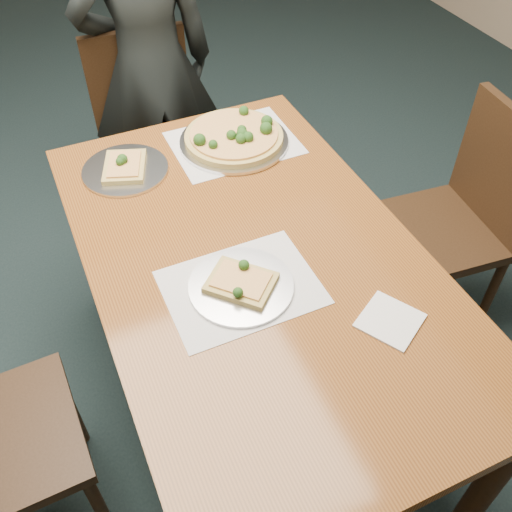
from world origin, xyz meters
name	(u,v)px	position (x,y,z in m)	size (l,w,h in m)	color
ground	(177,333)	(0.00, 0.00, 0.00)	(8.00, 8.00, 0.00)	black
dining_table	(256,278)	(0.18, -0.40, 0.66)	(0.90, 1.50, 0.75)	#623413
chair_far	(150,131)	(0.17, 0.68, 0.52)	(0.45, 0.45, 0.91)	black
chair_right	(460,214)	(1.04, -0.30, 0.52)	(0.46, 0.46, 0.91)	black
diner	(150,66)	(0.22, 0.75, 0.77)	(0.56, 0.37, 1.54)	black
placemat_main	(234,143)	(0.33, 0.13, 0.75)	(0.42, 0.32, 0.00)	white
placemat_near	(241,287)	(0.09, -0.49, 0.75)	(0.40, 0.30, 0.00)	white
pizza_pan	(235,137)	(0.34, 0.13, 0.77)	(0.38, 0.38, 0.07)	silver
slice_plate_near	(241,284)	(0.09, -0.49, 0.76)	(0.28, 0.28, 0.06)	silver
slice_plate_far	(125,168)	(-0.05, 0.13, 0.76)	(0.28, 0.28, 0.06)	silver
napkin	(390,321)	(0.39, -0.74, 0.75)	(0.14, 0.14, 0.01)	white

